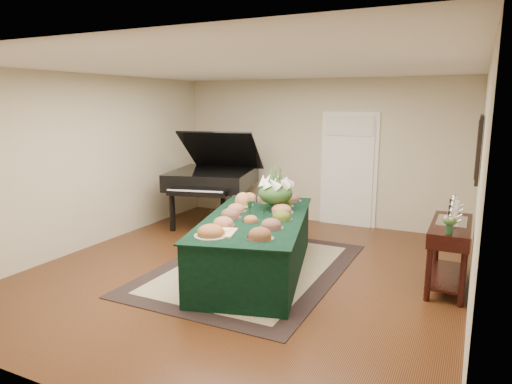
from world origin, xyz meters
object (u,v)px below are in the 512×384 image
at_px(floral_centerpiece, 276,188).
at_px(mahogany_sideboard, 450,238).
at_px(buffet_table, 256,245).
at_px(grand_piano, 213,178).

distance_m(floral_centerpiece, mahogany_sideboard, 2.35).
bearing_deg(buffet_table, grand_piano, 133.73).
height_order(floral_centerpiece, mahogany_sideboard, floral_centerpiece).
bearing_deg(buffet_table, floral_centerpiece, 83.84).
relative_size(floral_centerpiece, grand_piano, 0.25).
height_order(buffet_table, grand_piano, grand_piano).
xyz_separation_m(buffet_table, mahogany_sideboard, (2.36, 0.59, 0.25)).
bearing_deg(floral_centerpiece, mahogany_sideboard, 1.61).
distance_m(buffet_table, mahogany_sideboard, 2.45).
bearing_deg(mahogany_sideboard, floral_centerpiece, -178.39).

